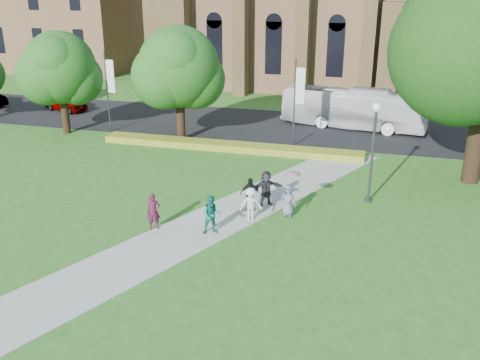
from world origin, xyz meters
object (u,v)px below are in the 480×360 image
(car_0, at_px, (65,102))
(pedestrian_0, at_px, (153,212))
(streetlamp, at_px, (374,141))
(tour_coach, at_px, (353,108))

(car_0, xyz_separation_m, pedestrian_0, (17.02, -19.77, 0.16))
(streetlamp, xyz_separation_m, car_0, (-26.49, 13.76, -2.55))
(streetlamp, distance_m, tour_coach, 14.77)
(streetlamp, bearing_deg, tour_coach, 97.29)
(tour_coach, distance_m, car_0, 24.66)
(streetlamp, relative_size, tour_coach, 0.48)
(car_0, bearing_deg, tour_coach, -69.67)
(car_0, bearing_deg, streetlamp, -98.95)
(streetlamp, relative_size, car_0, 1.23)
(tour_coach, relative_size, car_0, 2.59)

